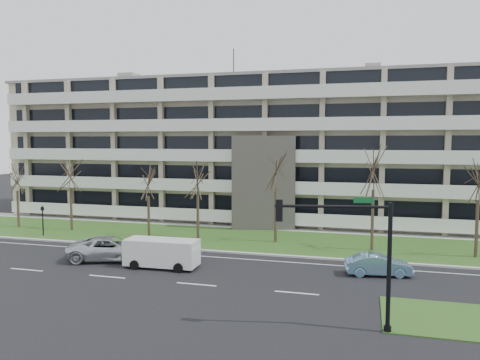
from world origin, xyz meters
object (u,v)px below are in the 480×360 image
(blue_sedan, at_px, (378,265))
(pedestrian_signal, at_px, (43,217))
(silver_pickup, at_px, (111,249))
(traffic_signal, at_px, (350,245))
(white_van, at_px, (163,251))

(blue_sedan, bearing_deg, pedestrian_signal, 70.16)
(silver_pickup, xyz_separation_m, traffic_signal, (16.93, -8.37, 3.09))
(traffic_signal, relative_size, pedestrian_signal, 2.21)
(blue_sedan, xyz_separation_m, pedestrian_signal, (-28.75, 4.87, 1.07))
(white_van, height_order, traffic_signal, traffic_signal)
(pedestrian_signal, bearing_deg, traffic_signal, -50.29)
(silver_pickup, xyz_separation_m, white_van, (4.39, -0.86, 0.31))
(blue_sedan, bearing_deg, traffic_signal, 160.93)
(blue_sedan, xyz_separation_m, traffic_signal, (-1.46, -9.42, 3.24))
(traffic_signal, bearing_deg, silver_pickup, 143.29)
(traffic_signal, bearing_deg, blue_sedan, 70.76)
(blue_sedan, height_order, pedestrian_signal, pedestrian_signal)
(silver_pickup, bearing_deg, pedestrian_signal, 42.40)
(silver_pickup, height_order, blue_sedan, silver_pickup)
(blue_sedan, bearing_deg, white_van, 87.55)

